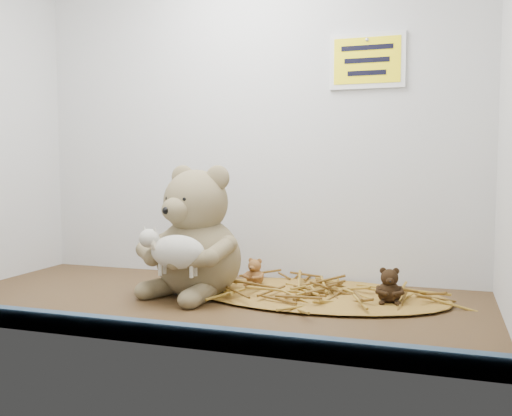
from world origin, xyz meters
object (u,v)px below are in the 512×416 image
(main_teddy, at_px, (198,230))
(toy_lamb, at_px, (178,252))
(mini_teddy_tan, at_px, (255,270))
(mini_teddy_brown, at_px, (389,284))

(main_teddy, xyz_separation_m, toy_lamb, (0.00, -0.11, -0.03))
(mini_teddy_tan, bearing_deg, mini_teddy_brown, -5.74)
(main_teddy, height_order, mini_teddy_tan, main_teddy)
(toy_lamb, height_order, mini_teddy_tan, toy_lamb)
(toy_lamb, relative_size, mini_teddy_tan, 2.42)
(main_teddy, relative_size, mini_teddy_tan, 4.59)
(toy_lamb, xyz_separation_m, mini_teddy_tan, (0.10, 0.21, -0.07))
(mini_teddy_brown, bearing_deg, main_teddy, 174.50)
(mini_teddy_brown, bearing_deg, toy_lamb, -171.68)
(main_teddy, bearing_deg, mini_teddy_brown, 22.04)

